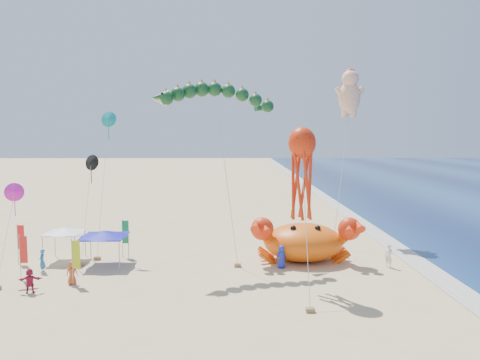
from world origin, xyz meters
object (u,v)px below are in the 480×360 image
crab_inflatable (304,241)px  octopus_kite (302,166)px  cherub_kite (350,92)px  canopy_white (64,230)px  dragon_kite (215,100)px  canopy_blue (104,234)px

crab_inflatable → octopus_kite: (-1.16, -6.28, 6.36)m
cherub_kite → crab_inflatable: bearing=-122.7°
crab_inflatable → cherub_kite: bearing=57.3°
crab_inflatable → cherub_kite: (5.52, 8.61, 12.42)m
cherub_kite → canopy_white: cherub_kite is taller
crab_inflatable → dragon_kite: 13.06m
dragon_kite → canopy_blue: size_ratio=3.82×
octopus_kite → canopy_blue: size_ratio=2.93×
crab_inflatable → canopy_white: size_ratio=2.84×
cherub_kite → canopy_blue: bearing=-155.7°
crab_inflatable → dragon_kite: bearing=-179.8°
dragon_kite → canopy_blue: (-8.57, -0.89, -10.23)m
dragon_kite → canopy_blue: 13.37m
crab_inflatable → cherub_kite: cherub_kite is taller
canopy_white → dragon_kite: bearing=-2.1°
octopus_kite → canopy_blue: 16.33m
canopy_blue → canopy_white: bearing=159.4°
cherub_kite → octopus_kite: cherub_kite is taller
dragon_kite → cherub_kite: bearing=34.7°
octopus_kite → crab_inflatable: bearing=79.6°
dragon_kite → cherub_kite: cherub_kite is taller
crab_inflatable → dragon_kite: size_ratio=0.62×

